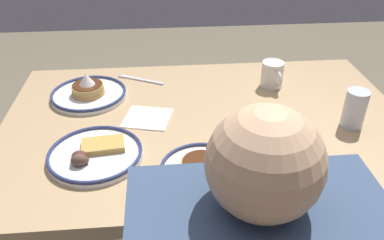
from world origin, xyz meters
TOP-DOWN VIEW (x-y plane):
  - dining_table at (0.00, 0.00)m, footprint 1.36×0.89m
  - plate_near_main at (0.41, -0.20)m, footprint 0.28×0.28m
  - plate_center_pancakes at (0.05, 0.27)m, footprint 0.23×0.23m
  - plate_far_companion at (0.35, 0.17)m, footprint 0.28×0.28m
  - coffee_mug at (-0.28, -0.22)m, footprint 0.08×0.12m
  - drinking_glass at (-0.47, 0.07)m, footprint 0.07×0.07m
  - cell_phone at (-0.20, 0.09)m, footprint 0.15×0.09m
  - paper_napkin at (0.20, -0.03)m, footprint 0.18×0.17m
  - fork_near at (0.23, -0.32)m, footprint 0.19×0.11m

SIDE VIEW (x-z plane):
  - dining_table at x=0.00m, z-range 0.27..0.99m
  - paper_napkin at x=0.20m, z-range 0.72..0.72m
  - fork_near at x=0.23m, z-range 0.72..0.73m
  - cell_phone at x=-0.20m, z-range 0.72..0.73m
  - plate_far_companion at x=0.35m, z-range 0.71..0.76m
  - plate_center_pancakes at x=0.05m, z-range 0.72..0.76m
  - plate_near_main at x=0.41m, z-range 0.69..0.79m
  - coffee_mug at x=-0.28m, z-range 0.72..0.82m
  - drinking_glass at x=-0.47m, z-range 0.71..0.84m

